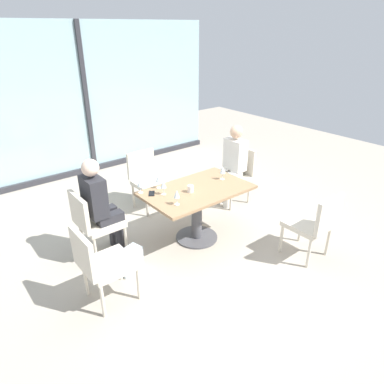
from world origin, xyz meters
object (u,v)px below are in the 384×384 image
(wine_glass_1, at_px, (140,183))
(chair_far_right, at_px, (236,172))
(wine_glass_3, at_px, (223,170))
(coffee_cup, at_px, (190,189))
(wine_glass_4, at_px, (158,179))
(chair_far_left, at_px, (93,220))
(cell_phone_on_table, at_px, (152,193))
(dining_table_main, at_px, (197,202))
(person_far_left, at_px, (100,203))
(wine_glass_0, at_px, (163,185))
(chair_front_right, at_px, (315,222))
(wine_glass_2, at_px, (177,194))
(person_far_right, at_px, (232,162))
(handbag_0, at_px, (130,260))
(chair_side_end, at_px, (100,262))
(chair_near_window, at_px, (147,177))

(wine_glass_1, bearing_deg, chair_far_right, 3.88)
(wine_glass_3, distance_m, coffee_cup, 0.59)
(coffee_cup, bearing_deg, wine_glass_4, 124.48)
(chair_far_right, bearing_deg, chair_far_left, 180.00)
(wine_glass_1, distance_m, cell_phone_on_table, 0.19)
(wine_glass_3, bearing_deg, chair_far_left, 164.80)
(wine_glass_4, distance_m, coffee_cup, 0.43)
(dining_table_main, xyz_separation_m, chair_far_left, (-1.21, 0.48, -0.05))
(chair_far_left, xyz_separation_m, person_far_left, (0.11, -0.00, 0.20))
(chair_far_right, distance_m, wine_glass_0, 1.70)
(chair_front_right, relative_size, wine_glass_3, 4.70)
(wine_glass_1, bearing_deg, wine_glass_2, -73.15)
(wine_glass_2, relative_size, wine_glass_3, 1.00)
(person_far_right, bearing_deg, person_far_left, 180.00)
(chair_far_left, bearing_deg, dining_table_main, -21.50)
(person_far_right, bearing_deg, wine_glass_2, -157.01)
(handbag_0, bearing_deg, wine_glass_3, -12.44)
(person_far_right, height_order, wine_glass_1, person_far_right)
(wine_glass_2, bearing_deg, cell_phone_on_table, 99.48)
(chair_far_left, distance_m, wine_glass_3, 1.77)
(chair_side_end, relative_size, wine_glass_0, 4.70)
(dining_table_main, xyz_separation_m, handbag_0, (-1.05, -0.05, -0.41))
(chair_near_window, bearing_deg, chair_side_end, -134.57)
(wine_glass_0, bearing_deg, chair_side_end, -157.40)
(chair_far_left, relative_size, person_far_left, 0.69)
(chair_near_window, height_order, wine_glass_1, wine_glass_1)
(person_far_right, height_order, wine_glass_0, person_far_right)
(wine_glass_0, distance_m, cell_phone_on_table, 0.20)
(person_far_right, relative_size, wine_glass_3, 6.81)
(dining_table_main, distance_m, chair_near_window, 1.21)
(wine_glass_1, xyz_separation_m, wine_glass_2, (0.16, -0.53, 0.00))
(chair_front_right, relative_size, handbag_0, 2.90)
(person_far_left, height_order, wine_glass_1, person_far_left)
(chair_front_right, height_order, cell_phone_on_table, chair_front_right)
(chair_far_right, bearing_deg, person_far_left, -180.00)
(chair_far_right, relative_size, wine_glass_2, 4.70)
(chair_far_left, bearing_deg, chair_far_right, 0.00)
(chair_front_right, bearing_deg, cell_phone_on_table, 132.57)
(wine_glass_3, distance_m, wine_glass_4, 0.88)
(chair_far_right, xyz_separation_m, chair_near_window, (-1.21, 0.73, 0.00))
(chair_far_right, xyz_separation_m, coffee_cup, (-1.33, -0.50, 0.28))
(wine_glass_4, relative_size, cell_phone_on_table, 1.28)
(wine_glass_0, height_order, wine_glass_2, same)
(wine_glass_1, relative_size, wine_glass_4, 1.00)
(person_far_right, bearing_deg, coffee_cup, -157.88)
(chair_far_right, height_order, person_far_left, person_far_left)
(chair_far_right, xyz_separation_m, wine_glass_4, (-1.57, -0.15, 0.37))
(person_far_right, bearing_deg, cell_phone_on_table, -171.80)
(chair_far_right, distance_m, person_far_right, 0.23)
(chair_far_right, height_order, wine_glass_1, wine_glass_1)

